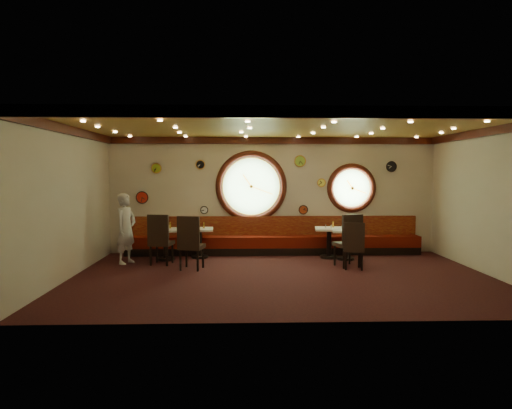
# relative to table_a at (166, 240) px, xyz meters

# --- Properties ---
(floor) EXTENTS (9.00, 6.00, 0.00)m
(floor) POSITION_rel_table_a_xyz_m (2.81, -1.97, -0.50)
(floor) COLOR black
(floor) RESTS_ON ground
(ceiling) EXTENTS (9.00, 6.00, 0.02)m
(ceiling) POSITION_rel_table_a_xyz_m (2.81, -1.97, 2.70)
(ceiling) COLOR #B88833
(ceiling) RESTS_ON wall_back
(wall_back) EXTENTS (9.00, 0.02, 3.20)m
(wall_back) POSITION_rel_table_a_xyz_m (2.81, 1.03, 1.10)
(wall_back) COLOR beige
(wall_back) RESTS_ON floor
(wall_front) EXTENTS (9.00, 0.02, 3.20)m
(wall_front) POSITION_rel_table_a_xyz_m (2.81, -4.97, 1.10)
(wall_front) COLOR beige
(wall_front) RESTS_ON floor
(wall_left) EXTENTS (0.02, 6.00, 3.20)m
(wall_left) POSITION_rel_table_a_xyz_m (-1.69, -1.97, 1.10)
(wall_left) COLOR beige
(wall_left) RESTS_ON floor
(wall_right) EXTENTS (0.02, 6.00, 3.20)m
(wall_right) POSITION_rel_table_a_xyz_m (7.31, -1.97, 1.10)
(wall_right) COLOR beige
(wall_right) RESTS_ON floor
(molding_back) EXTENTS (9.00, 0.10, 0.18)m
(molding_back) POSITION_rel_table_a_xyz_m (2.81, 0.98, 2.61)
(molding_back) COLOR #3B130A
(molding_back) RESTS_ON wall_back
(molding_front) EXTENTS (9.00, 0.10, 0.18)m
(molding_front) POSITION_rel_table_a_xyz_m (2.81, -4.92, 2.61)
(molding_front) COLOR #3B130A
(molding_front) RESTS_ON wall_back
(molding_left) EXTENTS (0.10, 6.00, 0.18)m
(molding_left) POSITION_rel_table_a_xyz_m (-1.64, -1.97, 2.61)
(molding_left) COLOR #3B130A
(molding_left) RESTS_ON wall_back
(molding_right) EXTENTS (0.10, 6.00, 0.18)m
(molding_right) POSITION_rel_table_a_xyz_m (7.26, -1.97, 2.61)
(molding_right) COLOR #3B130A
(molding_right) RESTS_ON wall_back
(banquette_base) EXTENTS (8.00, 0.55, 0.20)m
(banquette_base) POSITION_rel_table_a_xyz_m (2.81, 0.75, -0.40)
(banquette_base) COLOR black
(banquette_base) RESTS_ON floor
(banquette_seat) EXTENTS (8.00, 0.55, 0.30)m
(banquette_seat) POSITION_rel_table_a_xyz_m (2.81, 0.75, -0.15)
(banquette_seat) COLOR #530E07
(banquette_seat) RESTS_ON banquette_base
(banquette_back) EXTENTS (8.00, 0.10, 0.55)m
(banquette_back) POSITION_rel_table_a_xyz_m (2.81, 0.97, 0.25)
(banquette_back) COLOR #60070E
(banquette_back) RESTS_ON wall_back
(porthole_left_glass) EXTENTS (1.66, 0.02, 1.66)m
(porthole_left_glass) POSITION_rel_table_a_xyz_m (2.21, 1.02, 1.35)
(porthole_left_glass) COLOR #92D07D
(porthole_left_glass) RESTS_ON wall_back
(porthole_left_frame) EXTENTS (1.98, 0.18, 1.98)m
(porthole_left_frame) POSITION_rel_table_a_xyz_m (2.21, 1.01, 1.35)
(porthole_left_frame) COLOR #3B130A
(porthole_left_frame) RESTS_ON wall_back
(porthole_left_ring) EXTENTS (1.61, 0.03, 1.61)m
(porthole_left_ring) POSITION_rel_table_a_xyz_m (2.21, 0.98, 1.35)
(porthole_left_ring) COLOR gold
(porthole_left_ring) RESTS_ON wall_back
(porthole_right_glass) EXTENTS (1.10, 0.02, 1.10)m
(porthole_right_glass) POSITION_rel_table_a_xyz_m (5.01, 1.02, 1.30)
(porthole_right_glass) COLOR #92D07D
(porthole_right_glass) RESTS_ON wall_back
(porthole_right_frame) EXTENTS (1.38, 0.18, 1.38)m
(porthole_right_frame) POSITION_rel_table_a_xyz_m (5.01, 1.01, 1.30)
(porthole_right_frame) COLOR #3B130A
(porthole_right_frame) RESTS_ON wall_back
(porthole_right_ring) EXTENTS (1.09, 0.03, 1.09)m
(porthole_right_ring) POSITION_rel_table_a_xyz_m (5.01, 0.98, 1.30)
(porthole_right_ring) COLOR gold
(porthole_right_ring) RESTS_ON wall_back
(wall_clock_0) EXTENTS (0.26, 0.03, 0.26)m
(wall_clock_0) POSITION_rel_table_a_xyz_m (-0.39, 0.99, 1.85)
(wall_clock_0) COLOR #9BBB25
(wall_clock_0) RESTS_ON wall_back
(wall_clock_1) EXTENTS (0.30, 0.03, 0.30)m
(wall_clock_1) POSITION_rel_table_a_xyz_m (3.56, 0.99, 2.05)
(wall_clock_1) COLOR #9ACC3F
(wall_clock_1) RESTS_ON wall_back
(wall_clock_2) EXTENTS (0.28, 0.03, 0.28)m
(wall_clock_2) POSITION_rel_table_a_xyz_m (6.11, 0.99, 1.90)
(wall_clock_2) COLOR black
(wall_clock_2) RESTS_ON wall_back
(wall_clock_3) EXTENTS (0.24, 0.03, 0.24)m
(wall_clock_3) POSITION_rel_table_a_xyz_m (0.81, 0.99, 1.95)
(wall_clock_3) COLOR black
(wall_clock_3) RESTS_ON wall_back
(wall_clock_4) EXTENTS (0.24, 0.03, 0.24)m
(wall_clock_4) POSITION_rel_table_a_xyz_m (3.66, 0.99, 0.70)
(wall_clock_4) COLOR #C03E16
(wall_clock_4) RESTS_ON wall_back
(wall_clock_5) EXTENTS (0.20, 0.03, 0.20)m
(wall_clock_5) POSITION_rel_table_a_xyz_m (0.91, 0.99, 0.70)
(wall_clock_5) COLOR white
(wall_clock_5) RESTS_ON wall_back
(wall_clock_6) EXTENTS (0.32, 0.03, 0.32)m
(wall_clock_6) POSITION_rel_table_a_xyz_m (-0.79, 0.99, 1.05)
(wall_clock_6) COLOR red
(wall_clock_6) RESTS_ON wall_back
(wall_clock_7) EXTENTS (0.22, 0.03, 0.22)m
(wall_clock_7) POSITION_rel_table_a_xyz_m (4.16, 0.99, 1.45)
(wall_clock_7) COLOR #F9F753
(wall_clock_7) RESTS_ON wall_back
(table_a) EXTENTS (0.77, 0.77, 0.80)m
(table_a) POSITION_rel_table_a_xyz_m (0.00, 0.00, 0.00)
(table_a) COLOR black
(table_a) RESTS_ON floor
(table_b) EXTENTS (0.75, 0.75, 0.78)m
(table_b) POSITION_rel_table_a_xyz_m (0.84, 0.27, -0.02)
(table_b) COLOR black
(table_b) RESTS_ON floor
(table_c) EXTENTS (0.80, 0.80, 0.79)m
(table_c) POSITION_rel_table_a_xyz_m (4.22, 0.14, -0.01)
(table_c) COLOR black
(table_c) RESTS_ON floor
(table_d) EXTENTS (0.78, 0.78, 0.78)m
(table_d) POSITION_rel_table_a_xyz_m (4.61, -0.10, -0.01)
(table_d) COLOR black
(table_d) RESTS_ON floor
(chair_a) EXTENTS (0.60, 0.60, 0.76)m
(chair_a) POSITION_rel_table_a_xyz_m (-0.03, -0.66, 0.20)
(chair_a) COLOR black
(chair_a) RESTS_ON floor
(chair_b) EXTENTS (0.62, 0.62, 0.77)m
(chair_b) POSITION_rel_table_a_xyz_m (0.76, -1.25, 0.21)
(chair_b) COLOR black
(chair_b) RESTS_ON floor
(chair_c) EXTENTS (0.67, 0.67, 0.78)m
(chair_c) POSITION_rel_table_a_xyz_m (4.48, -1.05, 0.22)
(chair_c) COLOR black
(chair_c) RESTS_ON floor
(chair_d) EXTENTS (0.53, 0.53, 0.68)m
(chair_d) POSITION_rel_table_a_xyz_m (4.52, -1.32, 0.12)
(chair_d) COLOR black
(chair_d) RESTS_ON floor
(condiment_a_salt) EXTENTS (0.03, 0.03, 0.09)m
(condiment_a_salt) POSITION_rel_table_a_xyz_m (-0.11, 0.09, 0.34)
(condiment_a_salt) COLOR silver
(condiment_a_salt) RESTS_ON table_a
(condiment_b_salt) EXTENTS (0.03, 0.03, 0.09)m
(condiment_b_salt) POSITION_rel_table_a_xyz_m (0.73, 0.26, 0.31)
(condiment_b_salt) COLOR silver
(condiment_b_salt) RESTS_ON table_b
(condiment_c_salt) EXTENTS (0.03, 0.03, 0.09)m
(condiment_c_salt) POSITION_rel_table_a_xyz_m (4.14, 0.19, 0.33)
(condiment_c_salt) COLOR silver
(condiment_c_salt) RESTS_ON table_c
(condiment_d_salt) EXTENTS (0.03, 0.03, 0.09)m
(condiment_d_salt) POSITION_rel_table_a_xyz_m (4.52, -0.01, 0.32)
(condiment_d_salt) COLOR silver
(condiment_d_salt) RESTS_ON table_d
(condiment_a_pepper) EXTENTS (0.04, 0.04, 0.11)m
(condiment_a_pepper) POSITION_rel_table_a_xyz_m (0.08, 0.01, 0.35)
(condiment_a_pepper) COLOR silver
(condiment_a_pepper) RESTS_ON table_a
(condiment_b_pepper) EXTENTS (0.03, 0.03, 0.09)m
(condiment_b_pepper) POSITION_rel_table_a_xyz_m (0.81, 0.19, 0.32)
(condiment_b_pepper) COLOR silver
(condiment_b_pepper) RESTS_ON table_b
(condiment_c_pepper) EXTENTS (0.03, 0.03, 0.09)m
(condiment_c_pepper) POSITION_rel_table_a_xyz_m (4.26, 0.07, 0.33)
(condiment_c_pepper) COLOR silver
(condiment_c_pepper) RESTS_ON table_c
(condiment_d_pepper) EXTENTS (0.04, 0.04, 0.10)m
(condiment_d_pepper) POSITION_rel_table_a_xyz_m (4.68, -0.10, 0.33)
(condiment_d_pepper) COLOR silver
(condiment_d_pepper) RESTS_ON table_d
(condiment_a_bottle) EXTENTS (0.05, 0.05, 0.16)m
(condiment_a_bottle) POSITION_rel_table_a_xyz_m (0.11, 0.10, 0.38)
(condiment_a_bottle) COLOR gold
(condiment_a_bottle) RESTS_ON table_a
(condiment_b_bottle) EXTENTS (0.05, 0.05, 0.16)m
(condiment_b_bottle) POSITION_rel_table_a_xyz_m (0.95, 0.32, 0.35)
(condiment_b_bottle) COLOR gold
(condiment_b_bottle) RESTS_ON table_b
(condiment_c_bottle) EXTENTS (0.05, 0.05, 0.16)m
(condiment_c_bottle) POSITION_rel_table_a_xyz_m (4.35, 0.27, 0.37)
(condiment_c_bottle) COLOR gold
(condiment_c_bottle) RESTS_ON table_c
(condiment_d_bottle) EXTENTS (0.04, 0.04, 0.14)m
(condiment_d_bottle) POSITION_rel_table_a_xyz_m (4.74, -0.04, 0.34)
(condiment_d_bottle) COLOR gold
(condiment_d_bottle) RESTS_ON table_d
(waiter) EXTENTS (0.63, 0.74, 1.72)m
(waiter) POSITION_rel_table_a_xyz_m (-0.89, -0.41, 0.36)
(waiter) COLOR silver
(waiter) RESTS_ON floor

